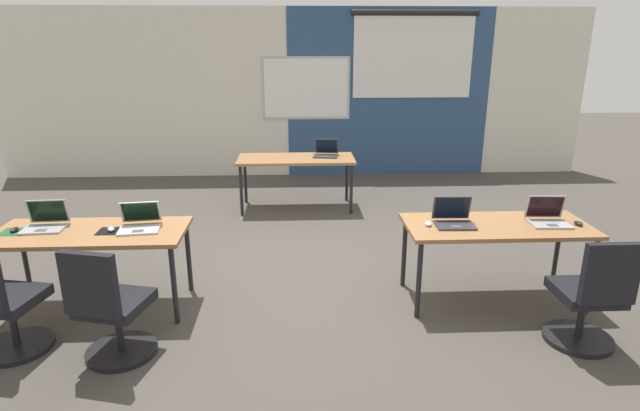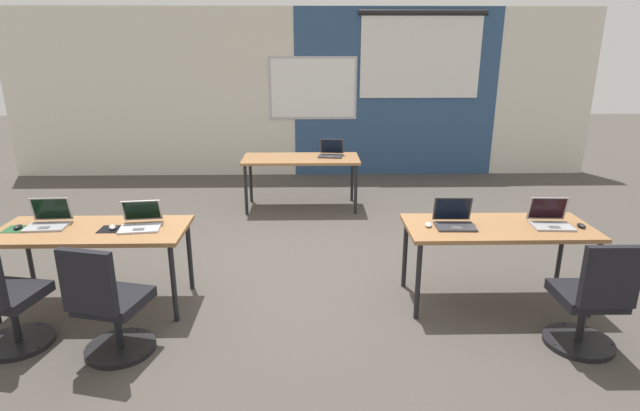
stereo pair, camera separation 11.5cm
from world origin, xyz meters
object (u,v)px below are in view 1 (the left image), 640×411
desk_near_right (497,231)px  laptop_near_left_inner (140,223)px  chair_near_left_inner (111,313)px  laptop_near_right_end (549,218)px  chair_near_left_end (3,309)px  mouse_near_right_inner (429,224)px  mouse_near_left_inner (112,229)px  laptop_near_left_end (46,223)px  laptop_far_right (326,153)px  laptop_near_right_inner (454,219)px  desk_near_left (91,237)px  mouse_near_left_end (15,230)px  desk_far_center (296,162)px  chair_near_right_end (590,302)px  mouse_near_right_end (579,223)px

desk_near_right → laptop_near_left_inner: bearing=179.4°
chair_near_left_inner → laptop_near_right_end: 3.66m
desk_near_right → chair_near_left_end: (-3.91, -0.70, -0.28)m
laptop_near_left_inner → chair_near_left_end: laptop_near_left_inner is taller
mouse_near_right_inner → laptop_near_left_inner: bearing=179.1°
mouse_near_left_inner → mouse_near_right_inner: bearing=0.3°
laptop_near_left_end → mouse_near_left_inner: bearing=-13.4°
laptop_far_right → laptop_near_right_inner: (0.95, -2.88, 0.00)m
desk_near_left → laptop_near_left_end: (-0.39, 0.08, 0.11)m
desk_near_right → mouse_near_left_inner: size_ratio=14.07×
mouse_near_right_inner → mouse_near_left_end: 3.50m
desk_far_center → mouse_near_right_inner: bearing=-68.0°
laptop_near_left_inner → laptop_near_left_end: 0.81m
desk_near_right → laptop_near_left_end: laptop_near_left_end is taller
laptop_far_right → mouse_near_right_inner: 2.98m
mouse_near_left_inner → laptop_near_left_end: laptop_near_left_end is taller
desk_near_left → laptop_far_right: bearing=53.1°
desk_near_left → mouse_near_right_inner: size_ratio=14.94×
laptop_near_left_inner → mouse_near_right_inner: bearing=-7.8°
laptop_near_left_inner → chair_near_left_end: size_ratio=0.40×
laptop_near_right_end → mouse_near_left_end: laptop_near_right_end is taller
laptop_near_left_inner → laptop_far_right: size_ratio=0.98×
desk_far_center → chair_near_left_end: bearing=-121.7°
laptop_near_left_end → laptop_near_right_inner: bearing=-4.7°
laptop_near_right_end → laptop_near_right_inner: bearing=-177.1°
desk_far_center → chair_near_left_inner: size_ratio=1.74×
chair_near_left_inner → laptop_far_right: size_ratio=2.47×
chair_near_right_end → laptop_near_left_end: laptop_near_left_end is taller
mouse_near_right_end → mouse_near_right_inner: size_ratio=0.97×
chair_near_right_end → laptop_near_left_end: bearing=-11.1°
laptop_near_right_end → mouse_near_right_inner: (-1.06, -0.01, -0.03)m
desk_near_right → mouse_near_right_end: size_ratio=15.36×
laptop_far_right → laptop_near_right_end: bearing=-49.3°
laptop_near_right_end → laptop_far_right: bearing=125.2°
desk_far_center → chair_near_left_inner: bearing=-110.5°
laptop_near_right_end → chair_near_right_end: laptop_near_right_end is taller
laptop_near_right_inner → desk_near_right: bearing=0.5°
desk_far_center → laptop_near_right_end: size_ratio=4.61×
mouse_near_left_inner → chair_near_left_inner: bearing=-74.6°
mouse_near_right_inner → chair_near_left_end: (-3.30, -0.69, -0.36)m
laptop_near_right_inner → chair_near_left_end: laptop_near_right_inner is taller
laptop_near_right_inner → mouse_near_right_inner: (-0.23, -0.02, -0.03)m
mouse_near_left_inner → laptop_near_right_inner: laptop_near_right_inner is taller
desk_near_left → desk_near_right: same height
laptop_near_left_inner → chair_near_right_end: (3.53, -0.82, -0.39)m
laptop_near_right_end → mouse_near_right_end: size_ratio=3.33×
laptop_near_right_inner → laptop_near_right_end: bearing=1.2°
chair_near_left_inner → chair_near_right_end: size_ratio=1.00×
desk_near_left → laptop_near_right_inner: (3.11, 0.01, 0.11)m
laptop_near_right_inner → laptop_near_left_end: (-3.51, 0.07, -0.00)m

